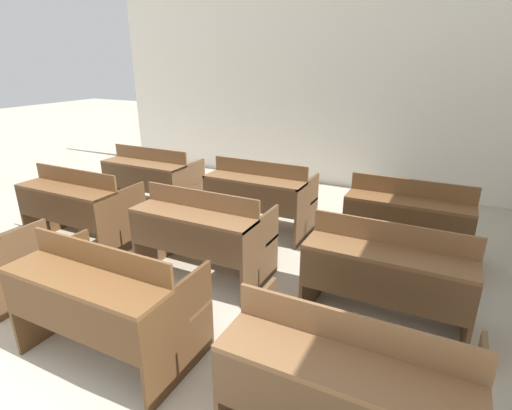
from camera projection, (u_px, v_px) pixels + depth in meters
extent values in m
cube|color=white|center=(306.00, 91.00, 6.48)|extent=(7.22, 0.06, 3.02)
cube|color=brown|center=(13.00, 273.00, 3.27)|extent=(0.03, 0.73, 0.71)
cube|color=brown|center=(1.00, 268.00, 3.78)|extent=(1.15, 0.04, 0.04)
cube|color=#53361D|center=(56.00, 288.00, 3.06)|extent=(0.03, 0.73, 0.71)
cube|color=#53361D|center=(180.00, 333.00, 2.56)|extent=(0.03, 0.73, 0.71)
cube|color=brown|center=(82.00, 280.00, 2.53)|extent=(1.20, 0.33, 0.03)
cube|color=#53361D|center=(66.00, 316.00, 2.46)|extent=(1.15, 0.02, 0.32)
cube|color=brown|center=(99.00, 256.00, 2.62)|extent=(1.20, 0.02, 0.17)
cube|color=brown|center=(134.00, 288.00, 2.98)|extent=(1.20, 0.28, 0.03)
cube|color=#53361D|center=(138.00, 316.00, 3.07)|extent=(1.15, 0.04, 0.04)
cube|color=brown|center=(249.00, 358.00, 2.35)|extent=(0.03, 0.73, 0.71)
cube|color=brown|center=(342.00, 367.00, 1.82)|extent=(1.20, 0.33, 0.03)
cube|color=brown|center=(352.00, 329.00, 1.91)|extent=(1.20, 0.02, 0.17)
cube|color=brown|center=(358.00, 360.00, 2.28)|extent=(1.20, 0.28, 0.03)
cube|color=brown|center=(354.00, 394.00, 2.36)|extent=(1.15, 0.04, 0.04)
cube|color=brown|center=(49.00, 205.00, 4.80)|extent=(0.03, 0.73, 0.71)
cube|color=brown|center=(123.00, 222.00, 4.30)|extent=(0.03, 0.73, 0.71)
cube|color=brown|center=(64.00, 189.00, 4.27)|extent=(1.20, 0.33, 0.03)
cube|color=brown|center=(55.00, 209.00, 4.20)|extent=(1.15, 0.02, 0.32)
cube|color=brown|center=(75.00, 177.00, 4.36)|extent=(1.20, 0.02, 0.17)
cube|color=brown|center=(99.00, 203.00, 4.73)|extent=(1.20, 0.28, 0.03)
cube|color=brown|center=(102.00, 223.00, 4.81)|extent=(1.15, 0.04, 0.04)
cube|color=brown|center=(158.00, 230.00, 4.10)|extent=(0.03, 0.73, 0.71)
cube|color=brown|center=(261.00, 253.00, 3.60)|extent=(0.03, 0.73, 0.71)
cube|color=brown|center=(192.00, 215.00, 3.57)|extent=(1.20, 0.33, 0.03)
cube|color=brown|center=(183.00, 239.00, 3.50)|extent=(1.15, 0.02, 0.32)
cube|color=brown|center=(201.00, 199.00, 3.66)|extent=(1.20, 0.02, 0.17)
cube|color=brown|center=(218.00, 229.00, 4.03)|extent=(1.20, 0.28, 0.03)
cube|color=brown|center=(219.00, 251.00, 4.11)|extent=(1.15, 0.04, 0.04)
cube|color=brown|center=(316.00, 266.00, 3.39)|extent=(0.03, 0.73, 0.71)
cube|color=brown|center=(471.00, 301.00, 2.89)|extent=(0.03, 0.73, 0.71)
cube|color=brown|center=(388.00, 254.00, 2.86)|extent=(1.20, 0.33, 0.03)
cube|color=brown|center=(381.00, 286.00, 2.79)|extent=(1.15, 0.02, 0.32)
cube|color=brown|center=(393.00, 234.00, 2.95)|extent=(1.20, 0.02, 0.17)
cube|color=brown|center=(392.00, 265.00, 3.32)|extent=(1.20, 0.28, 0.03)
cube|color=brown|center=(389.00, 291.00, 3.40)|extent=(1.15, 0.04, 0.04)
cube|color=brown|center=(123.00, 179.00, 5.82)|extent=(0.03, 0.73, 0.71)
cube|color=brown|center=(190.00, 190.00, 5.32)|extent=(0.03, 0.73, 0.71)
cube|color=brown|center=(143.00, 164.00, 5.29)|extent=(1.20, 0.33, 0.03)
cube|color=brown|center=(136.00, 179.00, 5.22)|extent=(1.15, 0.02, 0.32)
cube|color=brown|center=(150.00, 154.00, 5.38)|extent=(1.20, 0.02, 0.17)
cube|color=brown|center=(165.00, 177.00, 5.75)|extent=(1.20, 0.28, 0.03)
cube|color=brown|center=(166.00, 194.00, 5.83)|extent=(1.15, 0.04, 0.04)
cube|color=brown|center=(220.00, 195.00, 5.13)|extent=(0.03, 0.73, 0.71)
cube|color=brown|center=(307.00, 210.00, 4.64)|extent=(0.03, 0.73, 0.71)
cube|color=brown|center=(254.00, 180.00, 4.60)|extent=(1.20, 0.33, 0.03)
cube|color=brown|center=(248.00, 198.00, 4.53)|extent=(1.15, 0.02, 0.32)
cube|color=brown|center=(260.00, 168.00, 4.69)|extent=(1.20, 0.02, 0.17)
cube|color=brown|center=(269.00, 194.00, 5.06)|extent=(1.20, 0.28, 0.03)
cube|color=brown|center=(269.00, 212.00, 5.15)|extent=(1.15, 0.04, 0.04)
cube|color=#53361E|center=(351.00, 217.00, 4.42)|extent=(0.03, 0.73, 0.71)
cube|color=#53361E|center=(470.00, 237.00, 3.93)|extent=(0.03, 0.73, 0.71)
cube|color=brown|center=(409.00, 202.00, 3.89)|extent=(1.20, 0.33, 0.03)
cube|color=#53361E|center=(404.00, 224.00, 3.82)|extent=(1.15, 0.02, 0.32)
cube|color=brown|center=(412.00, 188.00, 3.98)|extent=(1.20, 0.02, 0.17)
cube|color=brown|center=(410.00, 216.00, 4.35)|extent=(1.20, 0.28, 0.03)
cube|color=#53361E|center=(407.00, 237.00, 4.44)|extent=(1.15, 0.04, 0.04)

